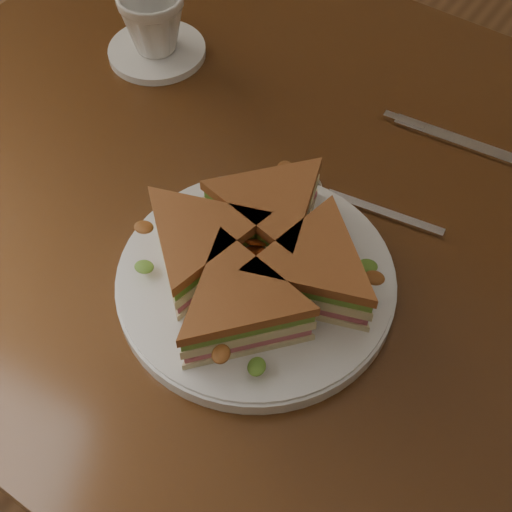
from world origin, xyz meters
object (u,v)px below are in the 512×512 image
(knife, at_px, (465,144))
(sandwich_wedges, at_px, (256,259))
(saucer, at_px, (157,51))
(plate, at_px, (256,281))
(spoon, at_px, (322,190))
(coffee_cup, at_px, (153,22))
(table, at_px, (344,283))

(knife, bearing_deg, sandwich_wedges, -112.51)
(saucer, bearing_deg, sandwich_wedges, -35.88)
(plate, xyz_separation_m, spoon, (-0.01, 0.14, -0.00))
(saucer, distance_m, coffee_cup, 0.04)
(sandwich_wedges, xyz_separation_m, saucer, (-0.31, 0.22, -0.04))
(plate, xyz_separation_m, saucer, (-0.31, 0.22, -0.00))
(table, xyz_separation_m, plate, (-0.04, -0.12, 0.11))
(knife, bearing_deg, table, -109.66)
(plate, bearing_deg, knife, 73.78)
(sandwich_wedges, distance_m, knife, 0.31)
(plate, xyz_separation_m, coffee_cup, (-0.31, 0.22, 0.04))
(saucer, bearing_deg, spoon, -15.40)
(table, relative_size, spoon, 6.57)
(plate, distance_m, saucer, 0.38)
(table, height_order, sandwich_wedges, sandwich_wedges)
(knife, bearing_deg, saucer, -175.64)
(table, bearing_deg, saucer, 163.14)
(spoon, xyz_separation_m, knife, (0.10, 0.16, -0.00))
(plate, height_order, knife, plate)
(table, height_order, coffee_cup, coffee_cup)
(spoon, relative_size, coffee_cup, 2.20)
(spoon, height_order, knife, spoon)
(plate, distance_m, spoon, 0.14)
(sandwich_wedges, bearing_deg, spoon, 94.41)
(sandwich_wedges, height_order, saucer, sandwich_wedges)
(sandwich_wedges, height_order, spoon, sandwich_wedges)
(knife, bearing_deg, plate, -112.51)
(table, distance_m, spoon, 0.12)
(table, xyz_separation_m, knife, (0.04, 0.18, 0.10))
(spoon, bearing_deg, sandwich_wedges, -94.80)
(saucer, bearing_deg, knife, 10.65)
(spoon, bearing_deg, plate, -94.80)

